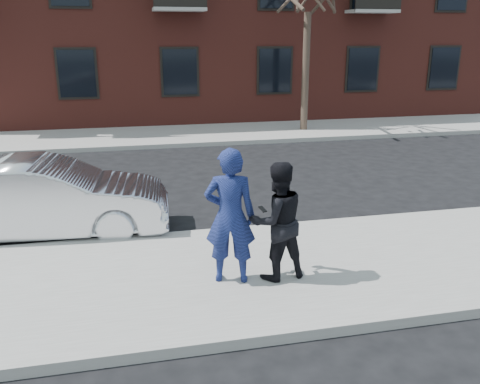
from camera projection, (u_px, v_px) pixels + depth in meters
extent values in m
plane|color=black|center=(266.00, 270.00, 8.07)|extent=(100.00, 100.00, 0.00)
cube|color=gray|center=(271.00, 273.00, 7.82)|extent=(50.00, 3.50, 0.15)
cube|color=#999691|center=(244.00, 231.00, 9.50)|extent=(50.00, 0.10, 0.15)
cube|color=gray|center=(184.00, 135.00, 18.53)|extent=(50.00, 3.50, 0.15)
cube|color=#999691|center=(191.00, 145.00, 16.86)|extent=(50.00, 0.10, 0.15)
cube|color=black|center=(275.00, 71.00, 20.29)|extent=(1.30, 0.06, 1.70)
cube|color=black|center=(444.00, 68.00, 21.88)|extent=(1.30, 0.06, 1.70)
cylinder|color=#3A2B22|center=(306.00, 73.00, 18.59)|extent=(0.26, 0.26, 4.20)
imported|color=silver|center=(47.00, 198.00, 9.27)|extent=(4.49, 1.85, 1.45)
imported|color=navy|center=(230.00, 216.00, 7.15)|extent=(0.81, 0.63, 1.98)
cube|color=black|center=(227.00, 196.00, 7.30)|extent=(0.10, 0.14, 0.08)
imported|color=black|center=(277.00, 221.00, 7.28)|extent=(0.95, 0.80, 1.75)
cube|color=black|center=(263.00, 209.00, 7.34)|extent=(0.11, 0.15, 0.06)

